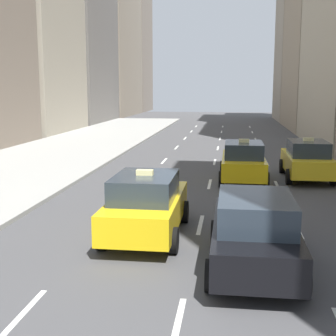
{
  "coord_description": "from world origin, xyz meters",
  "views": [
    {
      "loc": [
        3.43,
        0.61,
        4.01
      ],
      "look_at": [
        1.62,
        14.08,
        1.68
      ],
      "focal_mm": 50.0,
      "sensor_mm": 36.0,
      "label": 1
    }
  ],
  "objects_px": {
    "taxi_lead": "(307,159)",
    "taxi_third": "(243,161)",
    "taxi_second": "(146,204)",
    "sedan_black_near": "(254,231)"
  },
  "relations": [
    {
      "from": "taxi_second",
      "to": "taxi_third",
      "type": "distance_m",
      "value": 8.49
    },
    {
      "from": "taxi_lead",
      "to": "taxi_third",
      "type": "distance_m",
      "value": 2.94
    },
    {
      "from": "taxi_second",
      "to": "sedan_black_near",
      "type": "distance_m",
      "value": 3.46
    },
    {
      "from": "taxi_second",
      "to": "taxi_third",
      "type": "bearing_deg",
      "value": 70.74
    },
    {
      "from": "taxi_lead",
      "to": "taxi_third",
      "type": "xyz_separation_m",
      "value": [
        -2.8,
        -0.9,
        0.0
      ]
    },
    {
      "from": "taxi_lead",
      "to": "taxi_second",
      "type": "distance_m",
      "value": 10.53
    },
    {
      "from": "taxi_lead",
      "to": "taxi_second",
      "type": "height_order",
      "value": "same"
    },
    {
      "from": "taxi_lead",
      "to": "taxi_second",
      "type": "relative_size",
      "value": 1.0
    },
    {
      "from": "taxi_third",
      "to": "sedan_black_near",
      "type": "bearing_deg",
      "value": -90.0
    },
    {
      "from": "taxi_lead",
      "to": "taxi_third",
      "type": "relative_size",
      "value": 1.0
    }
  ]
}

